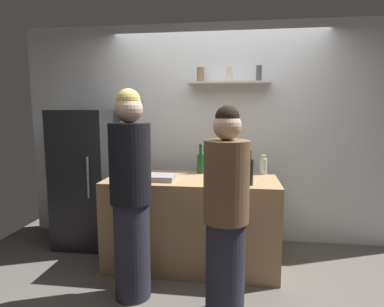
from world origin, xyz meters
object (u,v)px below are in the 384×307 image
Objects in this scene: water_bottle_plastic at (263,166)px; person_brown_jacket at (226,216)px; refrigerator at (87,178)px; utensil_holder at (129,169)px; person_blonde at (131,197)px; wine_bottle_dark_glass at (250,171)px; baking_pan at (157,178)px; wine_bottle_green_glass at (201,163)px.

person_brown_jacket is (-0.36, -1.12, -0.20)m from water_bottle_plastic.
person_brown_jacket reaches higher than refrigerator.
utensil_holder is 0.83m from person_blonde.
water_bottle_plastic is at bearing -136.28° from person_brown_jacket.
utensil_holder is 0.65× the size of wine_bottle_dark_glass.
baking_pan is 0.21× the size of person_brown_jacket.
wine_bottle_green_glass reaches higher than baking_pan.
person_brown_jacket is at bearing -42.14° from person_blonde.
wine_bottle_dark_glass is at bearing -15.54° from utensil_holder.
utensil_holder is 0.13× the size of person_blonde.
baking_pan is 1.65× the size of water_bottle_plastic.
wine_bottle_dark_glass is at bearing -44.59° from wine_bottle_green_glass.
person_brown_jacket is at bearing -108.34° from wine_bottle_dark_glass.
wine_bottle_dark_glass reaches higher than wine_bottle_green_glass.
wine_bottle_green_glass is 0.19× the size of person_brown_jacket.
water_bottle_plastic is (0.67, 0.04, -0.02)m from wine_bottle_green_glass.
person_blonde is (-0.98, -0.42, -0.16)m from wine_bottle_dark_glass.
wine_bottle_green_glass is 0.92× the size of wine_bottle_dark_glass.
utensil_holder reaches higher than water_bottle_plastic.
person_brown_jacket is 0.92× the size of person_blonde.
refrigerator is at bearing -64.02° from person_brown_jacket.
wine_bottle_green_glass is at bearing -176.34° from water_bottle_plastic.
refrigerator is at bearing 161.93° from wine_bottle_dark_glass.
baking_pan is 1.00× the size of wine_bottle_dark_glass.
person_brown_jacket is (1.07, -0.94, -0.16)m from utensil_holder.
person_blonde is (-0.09, -0.52, -0.06)m from baking_pan.
person_brown_jacket reaches higher than wine_bottle_dark_glass.
water_bottle_plastic is 1.50m from person_blonde.
wine_bottle_dark_glass is at bearing -6.24° from baking_pan.
person_blonde is (0.28, -0.77, -0.08)m from utensil_holder.
wine_bottle_green_glass is (0.39, 0.40, 0.09)m from baking_pan.
water_bottle_plastic is 0.13× the size of person_brown_jacket.
refrigerator is at bearing 175.22° from wine_bottle_green_glass.
utensil_holder reaches higher than baking_pan.
utensil_holder is (0.60, -0.26, 0.17)m from refrigerator.
water_bottle_plastic is at bearing 22.64° from baking_pan.
baking_pan is 0.90m from wine_bottle_dark_glass.
wine_bottle_green_glass is 0.70m from wine_bottle_dark_glass.
wine_bottle_dark_glass is (1.86, -0.61, 0.24)m from refrigerator.
wine_bottle_green_glass reaches higher than utensil_holder.
person_blonde reaches higher than person_brown_jacket.
wine_bottle_green_glass is at bearing 45.80° from baking_pan.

